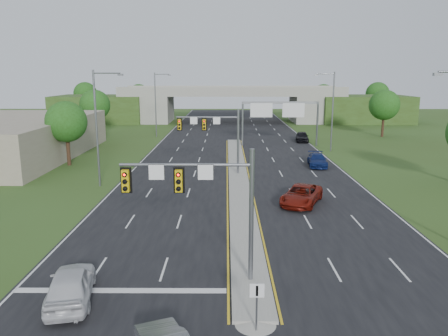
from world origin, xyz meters
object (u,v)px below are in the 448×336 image
sign_gantry (279,111)px  car_white (71,284)px  keep_right_sign (257,299)px  overpass (232,106)px  car_far_a (301,195)px  car_far_c (302,137)px  signal_mast_far (217,131)px  car_far_b (317,160)px  signal_mast_near (206,194)px

sign_gantry → car_white: 49.54m
keep_right_sign → overpass: overpass is taller
sign_gantry → keep_right_sign: bearing=-97.7°
car_far_a → keep_right_sign: bearing=-81.3°
overpass → car_far_c: bearing=-70.4°
signal_mast_far → car_far_b: size_ratio=1.39×
overpass → car_white: (-8.58, -82.01, -2.69)m
sign_gantry → car_far_c: bearing=43.8°
signal_mast_far → car_far_b: bearing=21.4°
overpass → car_far_b: 51.45m
keep_right_sign → car_far_b: size_ratio=0.44×
car_white → car_far_a: car_white is taller
signal_mast_near → car_far_b: size_ratio=1.39×
keep_right_sign → car_far_b: bearing=74.5°
overpass → car_white: 82.50m
signal_mast_near → car_white: size_ratio=1.42×
signal_mast_far → car_white: (-6.32, -26.93, -3.86)m
signal_mast_far → car_far_a: bearing=-56.5°
signal_mast_near → car_far_c: bearing=74.9°
car_far_b → car_far_a: bearing=-100.5°
sign_gantry → car_far_b: (2.77, -15.41, -4.49)m
keep_right_sign → car_far_c: keep_right_sign is taller
signal_mast_near → car_far_c: signal_mast_near is taller
car_far_a → signal_mast_near: bearing=-93.5°
car_far_b → signal_mast_near: bearing=-106.0°
car_white → signal_mast_near: bearing=-174.7°
signal_mast_far → signal_mast_near: bearing=-90.0°
signal_mast_near → car_far_a: size_ratio=1.25×
sign_gantry → car_far_b: 16.29m
overpass → signal_mast_far: bearing=-92.4°
signal_mast_far → keep_right_sign: signal_mast_far is taller
sign_gantry → car_far_a: (-1.71, -30.92, -4.44)m
car_white → car_far_b: 36.31m
car_far_a → car_far_b: 16.14m
signal_mast_near → signal_mast_far: bearing=90.0°
keep_right_sign → overpass: bearing=90.0°
sign_gantry → car_far_a: sign_gantry is taller
car_far_b → car_far_c: size_ratio=1.06×
keep_right_sign → overpass: (0.00, 84.53, 2.04)m
overpass → car_far_b: (9.45, -50.49, -2.80)m
signal_mast_far → car_far_a: 13.68m
keep_right_sign → car_far_c: bearing=78.4°
overpass → car_far_c: overpass is taller
car_far_b → car_white: bearing=-114.2°
signal_mast_near → signal_mast_far: (0.00, 25.00, 0.00)m
signal_mast_near → overpass: overpass is taller
keep_right_sign → car_far_a: (4.97, 18.53, -0.72)m
car_far_a → car_white: bearing=-106.5°
signal_mast_near → keep_right_sign: bearing=-63.1°
car_far_c → signal_mast_near: bearing=-99.3°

